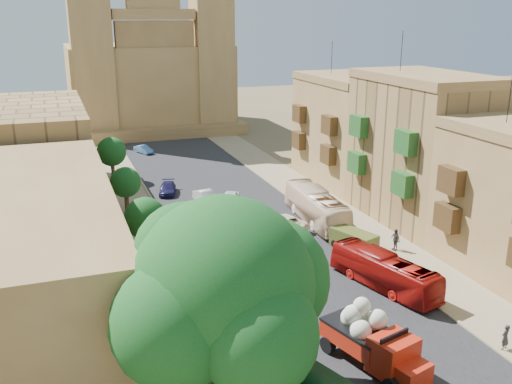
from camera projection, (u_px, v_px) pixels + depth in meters
road_surface at (242, 220)px, 54.52m from camera, size 14.00×140.00×0.01m
sidewalk_east at (331, 209)px, 57.59m from camera, size 5.00×140.00×0.01m
sidewalk_west at (142, 232)px, 51.44m from camera, size 5.00×140.00×0.01m
kerb_east at (308, 211)px, 56.76m from camera, size 0.25×140.00×0.12m
kerb_west at (170, 228)px, 52.24m from camera, size 0.25×140.00×0.12m
townhouse_c at (420, 148)px, 53.14m from camera, size 9.00×14.00×17.40m
townhouse_d at (347, 129)px, 65.94m from camera, size 9.00×14.00×15.90m
west_wall at (122, 273)px, 41.22m from camera, size 1.00×40.00×1.80m
west_building_low at (35, 252)px, 36.67m from camera, size 10.00×28.00×8.40m
west_building_mid at (37, 152)px, 59.79m from camera, size 10.00×22.00×10.00m
church at (150, 73)px, 95.37m from camera, size 28.00×22.50×36.30m
ficus_tree at (226, 292)px, 26.17m from camera, size 11.15×10.26×11.15m
street_tree_a at (178, 288)px, 34.19m from camera, size 3.02×3.02×4.64m
street_tree_b at (145, 218)px, 44.87m from camera, size 3.36×3.36×5.17m
street_tree_c at (125, 183)px, 55.75m from camera, size 3.02×3.02×4.64m
street_tree_d at (112, 152)px, 66.41m from camera, size 3.42×3.42×5.26m
red_truck at (373, 340)px, 31.38m from camera, size 4.05×6.88×3.80m
olive_pickup at (354, 241)px, 47.40m from camera, size 3.02×4.34×1.65m
bus_red_east at (384, 271)px, 40.66m from camera, size 4.40×9.36×2.54m
bus_cream_east at (316, 206)px, 53.71m from camera, size 3.26×11.06×3.04m
car_blue_a at (227, 265)px, 43.33m from camera, size 1.99×3.74×1.21m
car_white_a at (207, 198)px, 58.76m from camera, size 2.19×4.53×1.43m
car_cream at (282, 222)px, 52.05m from camera, size 4.16×5.54×1.40m
car_dkblue at (168, 189)px, 62.40m from camera, size 2.67×4.41×1.20m
car_white_b at (231, 197)px, 59.05m from camera, size 3.19×4.58×1.45m
car_blue_b at (144, 149)px, 80.79m from camera, size 2.50×3.58×1.12m
pedestrian_a at (505, 337)px, 33.22m from camera, size 0.67×0.54×1.62m
pedestrian_c at (395, 240)px, 47.32m from camera, size 0.49×1.11×1.87m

